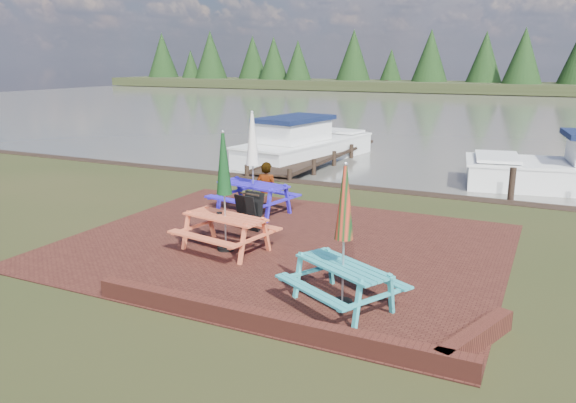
% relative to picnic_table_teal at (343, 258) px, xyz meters
% --- Properties ---
extents(ground, '(120.00, 120.00, 0.00)m').
position_rel_picnic_table_teal_xyz_m(ground, '(-2.19, 1.28, -0.81)').
color(ground, black).
rests_on(ground, ground).
extents(paving, '(9.00, 7.50, 0.02)m').
position_rel_picnic_table_teal_xyz_m(paving, '(-2.19, 2.28, -0.80)').
color(paving, '#381712').
rests_on(paving, ground).
extents(brick_wall, '(6.21, 1.79, 0.30)m').
position_rel_picnic_table_teal_xyz_m(brick_wall, '(-0.05, -1.14, -0.66)').
color(brick_wall, '#4C1E16').
rests_on(brick_wall, ground).
extents(water, '(120.00, 60.00, 0.02)m').
position_rel_picnic_table_teal_xyz_m(water, '(-2.19, 38.28, -0.81)').
color(water, '#4E4C43').
rests_on(water, ground).
extents(far_treeline, '(120.00, 10.00, 8.10)m').
position_rel_picnic_table_teal_xyz_m(far_treeline, '(-2.19, 67.28, 2.47)').
color(far_treeline, black).
rests_on(far_treeline, ground).
extents(picnic_table_teal, '(2.16, 2.09, 2.30)m').
position_rel_picnic_table_teal_xyz_m(picnic_table_teal, '(0.00, 0.00, 0.00)').
color(picnic_table_teal, teal).
rests_on(picnic_table_teal, ground).
extents(picnic_table_red, '(2.02, 1.86, 2.45)m').
position_rel_picnic_table_teal_xyz_m(picnic_table_red, '(-3.10, 1.48, 0.05)').
color(picnic_table_red, '#D75A37').
rests_on(picnic_table_red, ground).
extents(picnic_table_blue, '(2.14, 1.98, 2.58)m').
position_rel_picnic_table_teal_xyz_m(picnic_table_blue, '(-4.00, 4.27, 0.10)').
color(picnic_table_blue, '#2819BE').
rests_on(picnic_table_blue, ground).
extents(chalkboard, '(0.56, 0.58, 0.87)m').
position_rel_picnic_table_teal_xyz_m(chalkboard, '(-3.36, 2.94, -0.36)').
color(chalkboard, black).
rests_on(chalkboard, ground).
extents(jetty, '(1.76, 9.08, 1.00)m').
position_rel_picnic_table_teal_xyz_m(jetty, '(-5.69, 12.56, -0.69)').
color(jetty, black).
rests_on(jetty, ground).
extents(boat_jetty, '(3.57, 7.31, 2.03)m').
position_rel_picnic_table_teal_xyz_m(boat_jetty, '(-6.47, 12.90, -0.40)').
color(boat_jetty, silver).
rests_on(boat_jetty, ground).
extents(person, '(0.70, 0.50, 1.82)m').
position_rel_picnic_table_teal_xyz_m(person, '(-4.79, 6.48, 0.10)').
color(person, gray).
rests_on(person, ground).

